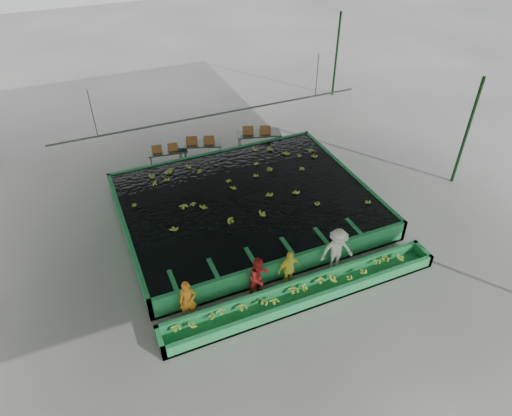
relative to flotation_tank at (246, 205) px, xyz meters
name	(u,v)px	position (x,y,z in m)	size (l,w,h in m)	color
ground	(261,235)	(0.00, -1.50, -0.45)	(80.00, 80.00, 0.00)	gray
shed_roof	(262,120)	(0.00, -1.50, 4.55)	(20.00, 22.00, 0.04)	#949494
shed_posts	(261,183)	(0.00, -1.50, 2.05)	(20.00, 22.00, 5.00)	black
flotation_tank	(246,205)	(0.00, 0.00, 0.00)	(10.00, 8.00, 0.90)	#208241
tank_water	(246,197)	(0.00, 0.00, 0.40)	(9.70, 7.70, 0.00)	black
sorting_trough	(304,293)	(0.00, -5.10, -0.20)	(10.00, 1.00, 0.50)	#208241
cableway_rail	(215,114)	(0.00, 3.50, 2.55)	(0.08, 0.08, 14.00)	#59605B
rail_hanger_left	(92,113)	(-5.00, 3.50, 3.55)	(0.04, 0.04, 2.00)	#59605B
rail_hanger_right	(317,75)	(5.00, 3.50, 3.55)	(0.04, 0.04, 2.00)	#59605B
worker_a	(188,301)	(-3.77, -4.30, 0.32)	(0.56, 0.37, 1.53)	orange
worker_b	(259,277)	(-1.31, -4.30, 0.36)	(0.79, 0.62, 1.62)	red
worker_c	(289,269)	(-0.21, -4.30, 0.31)	(0.89, 0.37, 1.52)	#FFF842
worker_d	(337,251)	(1.68, -4.30, 0.46)	(1.18, 0.68, 1.83)	beige
packing_table_left	(168,158)	(-2.01, 5.01, -0.03)	(1.84, 0.74, 0.84)	#59605B
packing_table_mid	(200,152)	(-0.43, 4.89, 0.04)	(2.14, 0.86, 0.98)	#59605B
packing_table_right	(259,142)	(2.59, 4.65, 0.05)	(2.19, 0.88, 1.00)	#59605B
box_stack_left	(165,150)	(-2.10, 5.08, 0.39)	(1.22, 0.34, 0.26)	#935A29
box_stack_mid	(201,143)	(-0.39, 4.85, 0.53)	(1.36, 0.38, 0.29)	#935A29
box_stack_right	(257,133)	(2.49, 4.69, 0.55)	(1.40, 0.39, 0.30)	#935A29
floating_bananas	(239,187)	(0.00, 0.80, 0.40)	(8.13, 5.54, 0.11)	#89AE36
trough_bananas	(305,290)	(0.00, -5.10, -0.05)	(8.56, 0.57, 0.11)	#89AE36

